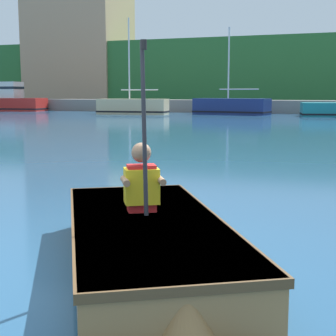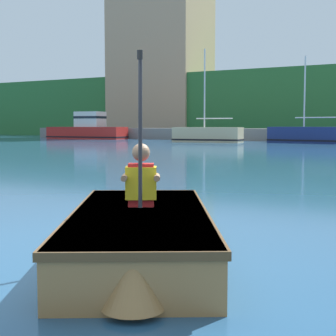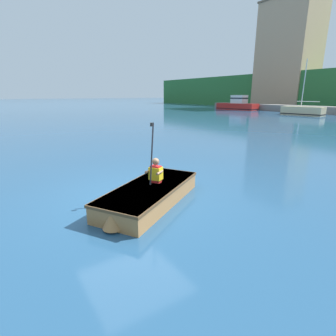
{
  "view_description": "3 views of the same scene",
  "coord_description": "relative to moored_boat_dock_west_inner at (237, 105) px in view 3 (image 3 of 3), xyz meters",
  "views": [
    {
      "loc": [
        2.18,
        -3.56,
        1.43
      ],
      "look_at": [
        0.62,
        0.69,
        0.76
      ],
      "focal_mm": 55.0,
      "sensor_mm": 36.0,
      "label": 1
    },
    {
      "loc": [
        3.08,
        -3.62,
        1.18
      ],
      "look_at": [
        0.62,
        0.69,
        0.76
      ],
      "focal_mm": 55.0,
      "sensor_mm": 36.0,
      "label": 2
    },
    {
      "loc": [
        5.58,
        -2.6,
        2.45
      ],
      "look_at": [
        0.62,
        0.69,
        0.76
      ],
      "focal_mm": 28.0,
      "sensor_mm": 36.0,
      "label": 3
    }
  ],
  "objects": [
    {
      "name": "moored_boat_dock_east_inner",
      "position": [
        12.31,
        -2.45,
        -0.28
      ],
      "size": [
        4.85,
        2.06,
        6.31
      ],
      "color": "#CCB789",
      "rests_on": "ground"
    },
    {
      "name": "moored_boat_dock_west_inner",
      "position": [
        0.0,
        0.0,
        0.0
      ],
      "size": [
        7.0,
        2.86,
        2.28
      ],
      "color": "red",
      "rests_on": "ground"
    },
    {
      "name": "waterfront_warehouse_left",
      "position": [
        0.19,
        11.75,
        8.2
      ],
      "size": [
        9.58,
        6.84,
        17.94
      ],
      "color": "tan",
      "rests_on": "ground"
    },
    {
      "name": "ground_plane",
      "position": [
        24.33,
        -30.7,
        -0.78
      ],
      "size": [
        300.0,
        300.0,
        0.0
      ],
      "primitive_type": "plane",
      "color": "navy"
    },
    {
      "name": "person_paddler",
      "position": [
        24.81,
        -30.27,
        -0.09
      ],
      "size": [
        0.44,
        0.44,
        1.43
      ],
      "color": "red",
      "rests_on": "rowboat_foreground"
    },
    {
      "name": "rowboat_foreground",
      "position": [
        24.98,
        -30.55,
        -0.54
      ],
      "size": [
        2.56,
        3.17,
        0.41
      ],
      "color": "#A3703D",
      "rests_on": "ground"
    }
  ]
}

